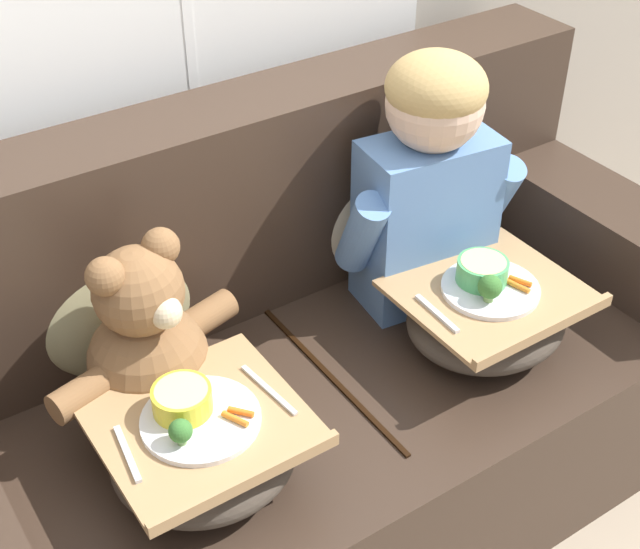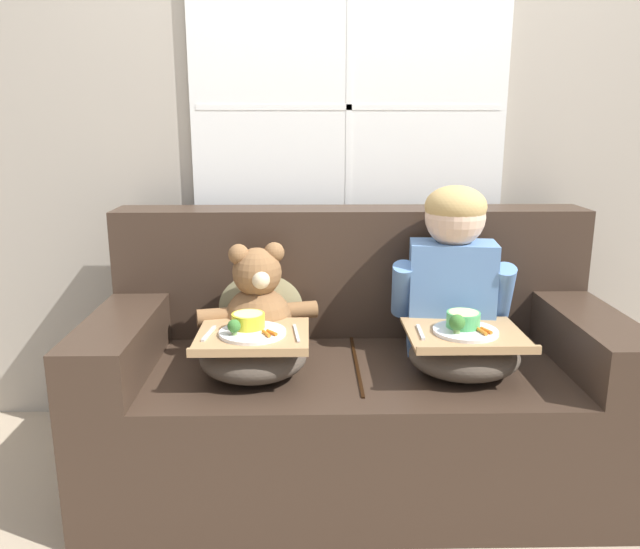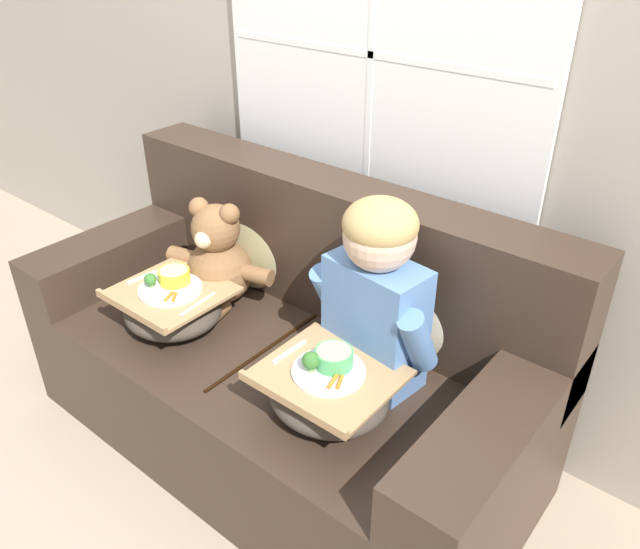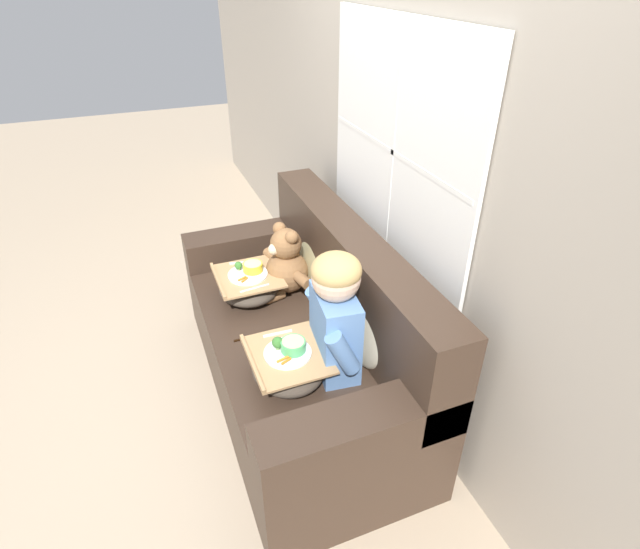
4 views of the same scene
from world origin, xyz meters
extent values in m
plane|color=tan|center=(0.00, 0.00, 0.00)|extent=(14.00, 14.00, 0.00)
cube|color=#A89E8E|center=(0.00, 0.58, 1.30)|extent=(8.00, 0.05, 2.60)
cube|color=white|center=(0.00, 0.53, 1.38)|extent=(1.32, 0.02, 1.19)
cube|color=black|center=(0.00, 0.54, 1.38)|extent=(1.27, 0.01, 1.14)
cube|color=white|center=(0.00, 0.53, 1.38)|extent=(0.02, 0.02, 1.14)
cube|color=white|center=(0.00, 0.53, 1.38)|extent=(1.27, 0.02, 0.02)
cube|color=#38281E|center=(0.00, 0.00, 0.24)|extent=(1.89, 0.89, 0.47)
cube|color=#38281E|center=(0.00, 0.33, 0.73)|extent=(1.89, 0.22, 0.52)
cube|color=#38281E|center=(-0.84, 0.00, 0.57)|extent=(0.22, 0.89, 0.19)
cube|color=#38281E|center=(0.84, 0.00, 0.57)|extent=(0.22, 0.89, 0.19)
cube|color=black|center=(0.00, -0.02, 0.48)|extent=(0.01, 0.63, 0.01)
ellipsoid|color=#C1B293|center=(0.36, 0.26, 0.66)|extent=(0.39, 0.19, 0.41)
ellipsoid|color=tan|center=(-0.36, 0.26, 0.66)|extent=(0.38, 0.18, 0.39)
cube|color=#5B84BC|center=(0.36, 0.08, 0.69)|extent=(0.33, 0.21, 0.42)
sphere|color=beige|center=(0.36, 0.08, 0.99)|extent=(0.22, 0.22, 0.22)
ellipsoid|color=tan|center=(0.36, 0.08, 1.03)|extent=(0.22, 0.22, 0.15)
cylinder|color=#5B84BC|center=(0.18, 0.09, 0.72)|extent=(0.10, 0.18, 0.23)
cylinder|color=#5B84BC|center=(0.54, 0.04, 0.72)|extent=(0.10, 0.18, 0.23)
sphere|color=brown|center=(-0.36, 0.08, 0.60)|extent=(0.25, 0.25, 0.25)
sphere|color=brown|center=(-0.36, 0.08, 0.79)|extent=(0.18, 0.18, 0.18)
sphere|color=brown|center=(-0.43, 0.07, 0.86)|extent=(0.08, 0.08, 0.08)
sphere|color=brown|center=(-0.30, 0.10, 0.86)|extent=(0.08, 0.08, 0.08)
sphere|color=beige|center=(-0.34, 0.01, 0.78)|extent=(0.07, 0.07, 0.07)
sphere|color=black|center=(-0.34, -0.01, 0.78)|extent=(0.02, 0.02, 0.02)
cylinder|color=brown|center=(-0.52, 0.04, 0.63)|extent=(0.14, 0.10, 0.07)
cylinder|color=brown|center=(-0.21, 0.12, 0.63)|extent=(0.14, 0.10, 0.07)
cylinder|color=brown|center=(-0.39, -0.05, 0.51)|extent=(0.09, 0.13, 0.07)
cylinder|color=brown|center=(-0.28, -0.03, 0.51)|extent=(0.09, 0.13, 0.07)
ellipsoid|color=#473D33|center=(0.36, -0.15, 0.54)|extent=(0.38, 0.34, 0.14)
cube|color=tan|center=(0.36, -0.15, 0.62)|extent=(0.40, 0.35, 0.01)
cube|color=tan|center=(0.36, -0.32, 0.64)|extent=(0.40, 0.02, 0.02)
cylinder|color=silver|center=(0.36, -0.15, 0.63)|extent=(0.22, 0.22, 0.01)
cylinder|color=#4CAD60|center=(0.36, -0.12, 0.67)|extent=(0.12, 0.12, 0.05)
cylinder|color=#E5D189|center=(0.36, -0.12, 0.69)|extent=(0.10, 0.10, 0.01)
sphere|color=#38702D|center=(0.32, -0.19, 0.68)|extent=(0.05, 0.05, 0.05)
cylinder|color=#7A9E56|center=(0.32, -0.19, 0.65)|extent=(0.02, 0.02, 0.02)
cylinder|color=orange|center=(0.41, -0.19, 0.65)|extent=(0.03, 0.06, 0.01)
cylinder|color=orange|center=(0.43, -0.18, 0.65)|extent=(0.03, 0.05, 0.01)
cube|color=silver|center=(0.21, -0.15, 0.63)|extent=(0.02, 0.14, 0.01)
ellipsoid|color=#473D33|center=(-0.36, -0.15, 0.54)|extent=(0.37, 0.35, 0.14)
cube|color=tan|center=(-0.36, -0.15, 0.62)|extent=(0.38, 0.36, 0.01)
cube|color=tan|center=(-0.36, -0.33, 0.64)|extent=(0.38, 0.02, 0.02)
cylinder|color=silver|center=(-0.36, -0.15, 0.63)|extent=(0.23, 0.23, 0.01)
cylinder|color=yellow|center=(-0.38, -0.12, 0.66)|extent=(0.11, 0.11, 0.05)
cylinder|color=#E5D189|center=(-0.38, -0.12, 0.69)|extent=(0.10, 0.10, 0.01)
sphere|color=#38702D|center=(-0.42, -0.19, 0.67)|extent=(0.04, 0.04, 0.04)
cylinder|color=#7A9E56|center=(-0.42, -0.19, 0.65)|extent=(0.02, 0.02, 0.02)
cylinder|color=orange|center=(-0.31, -0.20, 0.65)|extent=(0.03, 0.06, 0.01)
cylinder|color=orange|center=(-0.30, -0.19, 0.65)|extent=(0.04, 0.05, 0.01)
cube|color=silver|center=(-0.51, -0.15, 0.63)|extent=(0.03, 0.14, 0.01)
cube|color=silver|center=(-0.21, -0.15, 0.63)|extent=(0.03, 0.17, 0.01)
camera|label=1|loc=(-0.83, -1.25, 1.85)|focal=50.00mm
camera|label=2|loc=(-0.17, -2.16, 1.34)|focal=35.00mm
camera|label=3|loc=(1.25, -1.28, 1.82)|focal=35.00mm
camera|label=4|loc=(2.04, -0.65, 2.17)|focal=28.00mm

